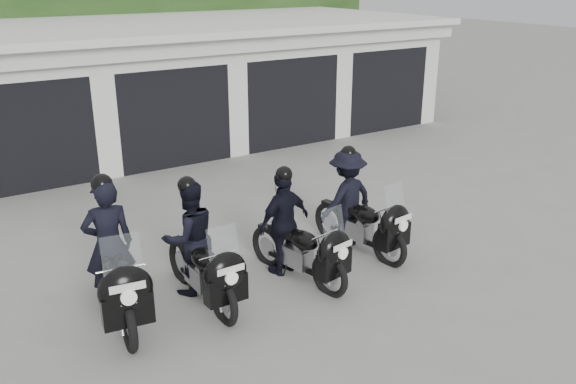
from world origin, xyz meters
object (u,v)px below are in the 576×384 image
police_bike_b (196,247)px  police_bike_d (354,205)px  police_bike_c (292,230)px  police_bike_a (114,263)px

police_bike_b → police_bike_d: 2.74m
police_bike_b → police_bike_c: size_ratio=1.04×
police_bike_a → police_bike_c: 2.50m
police_bike_a → police_bike_d: size_ratio=1.11×
police_bike_c → police_bike_d: size_ratio=0.98×
police_bike_a → police_bike_c: size_ratio=1.13×
police_bike_c → police_bike_d: police_bike_d is taller
police_bike_a → police_bike_d: (3.82, 0.00, -0.02)m
police_bike_b → police_bike_c: (1.40, -0.19, -0.02)m
police_bike_a → police_bike_b: bearing=3.8°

